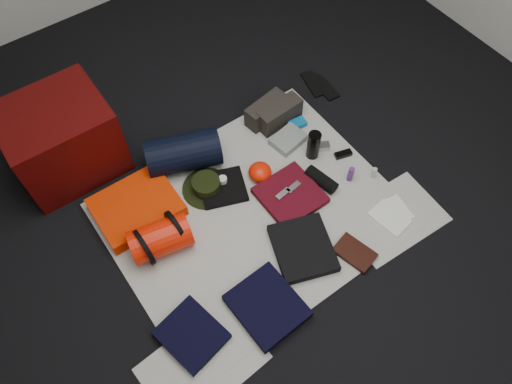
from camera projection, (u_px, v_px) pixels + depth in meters
floor at (253, 215)px, 2.95m from camera, size 4.50×4.50×0.02m
newspaper_mat at (253, 214)px, 2.93m from camera, size 1.60×1.30×0.01m
newspaper_sheet_front_left at (203, 363)px, 2.48m from camera, size 0.61×0.44×0.00m
newspaper_sheet_front_right at (393, 218)px, 2.92m from camera, size 0.60×0.43×0.00m
red_cabinet at (62, 140)px, 2.92m from camera, size 0.60×0.50×0.49m
sleeping_pad at (137, 207)px, 2.91m from camera, size 0.47×0.39×0.09m
stuff_sack at (160, 238)px, 2.74m from camera, size 0.37×0.26×0.20m
sack_strap_left at (144, 247)px, 2.70m from camera, size 0.02×0.22×0.22m
sack_strap_right at (176, 228)px, 2.76m from camera, size 0.03×0.22×0.22m
navy_duffel at (184, 153)px, 3.02m from camera, size 0.50×0.38×0.23m
boonie_brim at (207, 188)px, 3.02m from camera, size 0.34×0.34×0.01m
boonie_crown at (206, 185)px, 2.98m from camera, size 0.17×0.17×0.08m
hiking_boot_left at (266, 110)px, 3.25m from camera, size 0.31×0.16×0.15m
hiking_boot_right at (280, 114)px, 3.23m from camera, size 0.31×0.13×0.15m
flip_flop_left at (313, 84)px, 3.48m from camera, size 0.14×0.25×0.01m
flip_flop_right at (324, 87)px, 3.46m from camera, size 0.12×0.25×0.01m
trousers_navy_a at (192, 335)px, 2.53m from camera, size 0.33×0.36×0.05m
trousers_navy_b at (267, 306)px, 2.61m from camera, size 0.34×0.38×0.06m
trousers_charcoal at (303, 248)px, 2.78m from camera, size 0.42×0.44×0.06m
black_tshirt at (223, 188)px, 3.01m from camera, size 0.34×0.33×0.03m
red_shirt at (290, 195)px, 2.97m from camera, size 0.34×0.34×0.05m
orange_stuff_sack at (260, 172)px, 3.03m from camera, size 0.18×0.18×0.09m
first_aid_pouch at (288, 140)px, 3.19m from camera, size 0.23×0.19×0.05m
water_bottle at (314, 145)px, 3.07m from camera, size 0.10×0.10×0.20m
speaker at (321, 180)px, 3.01m from camera, size 0.12×0.22×0.08m
compact_camera at (322, 146)px, 3.17m from camera, size 0.11×0.09×0.04m
cyan_case at (297, 124)px, 3.27m from camera, size 0.12×0.09×0.04m
toiletry_purple at (351, 174)px, 3.01m from camera, size 0.04×0.04×0.11m
toiletry_clear at (374, 173)px, 3.03m from camera, size 0.04×0.04×0.08m
paperback_book at (355, 253)px, 2.78m from camera, size 0.19×0.25×0.03m
map_booklet at (390, 218)px, 2.91m from camera, size 0.18×0.24×0.01m
map_printout at (396, 210)px, 2.94m from camera, size 0.16×0.20×0.01m
sunglasses at (343, 154)px, 3.14m from camera, size 0.12×0.07×0.03m
key_cluster at (194, 369)px, 2.46m from camera, size 0.07×0.07×0.01m
tape_roll at (223, 180)px, 3.00m from camera, size 0.05×0.05×0.03m
energy_bar_a at (283, 194)px, 2.94m from camera, size 0.10×0.05×0.01m
energy_bar_b at (294, 187)px, 2.97m from camera, size 0.10×0.05×0.01m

